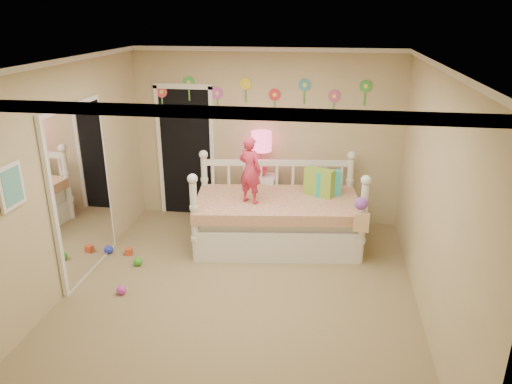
% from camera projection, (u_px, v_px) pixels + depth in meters
% --- Properties ---
extents(floor, '(4.00, 4.50, 0.01)m').
position_uv_depth(floor, '(240.00, 294.00, 5.53)').
color(floor, '#7F684C').
rests_on(floor, ground).
extents(ceiling, '(4.00, 4.50, 0.01)m').
position_uv_depth(ceiling, '(236.00, 63.00, 4.60)').
color(ceiling, white).
rests_on(ceiling, floor).
extents(back_wall, '(4.00, 0.01, 2.60)m').
position_uv_depth(back_wall, '(266.00, 137.00, 7.14)').
color(back_wall, tan).
rests_on(back_wall, floor).
extents(left_wall, '(0.01, 4.50, 2.60)m').
position_uv_depth(left_wall, '(63.00, 180.00, 5.35)').
color(left_wall, tan).
rests_on(left_wall, floor).
extents(right_wall, '(0.01, 4.50, 2.60)m').
position_uv_depth(right_wall, '(434.00, 200.00, 4.78)').
color(right_wall, tan).
rests_on(right_wall, floor).
extents(crown_molding, '(4.00, 4.50, 0.06)m').
position_uv_depth(crown_molding, '(236.00, 66.00, 4.61)').
color(crown_molding, white).
rests_on(crown_molding, ceiling).
extents(daybed, '(2.39, 1.49, 1.22)m').
position_uv_depth(daybed, '(277.00, 203.00, 6.53)').
color(daybed, white).
rests_on(daybed, floor).
extents(pillow_turquoise, '(0.37, 0.24, 0.35)m').
position_uv_depth(pillow_turquoise, '(327.00, 183.00, 6.55)').
color(pillow_turquoise, '#27C6A0').
rests_on(pillow_turquoise, daybed).
extents(pillow_lime, '(0.43, 0.30, 0.38)m').
position_uv_depth(pillow_lime, '(319.00, 182.00, 6.55)').
color(pillow_lime, '#86B838').
rests_on(pillow_lime, daybed).
extents(child, '(0.39, 0.33, 0.90)m').
position_uv_depth(child, '(250.00, 170.00, 6.22)').
color(child, '#CA2E4B').
rests_on(child, daybed).
extents(nightstand, '(0.49, 0.40, 0.76)m').
position_uv_depth(nightstand, '(261.00, 199.00, 7.31)').
color(nightstand, white).
rests_on(nightstand, floor).
extents(table_lamp, '(0.30, 0.30, 0.67)m').
position_uv_depth(table_lamp, '(261.00, 147.00, 7.02)').
color(table_lamp, '#F12056').
rests_on(table_lamp, nightstand).
extents(closet_doorway, '(0.90, 0.04, 2.07)m').
position_uv_depth(closet_doorway, '(186.00, 151.00, 7.40)').
color(closet_doorway, black).
rests_on(closet_doorway, back_wall).
extents(flower_decals, '(3.40, 0.02, 0.50)m').
position_uv_depth(flower_decals, '(260.00, 94.00, 6.92)').
color(flower_decals, '#B2668C').
rests_on(flower_decals, back_wall).
extents(mirror_closet, '(0.07, 1.30, 2.10)m').
position_uv_depth(mirror_closet, '(82.00, 192.00, 5.71)').
color(mirror_closet, white).
rests_on(mirror_closet, left_wall).
extents(wall_picture, '(0.05, 0.34, 0.42)m').
position_uv_depth(wall_picture, '(11.00, 186.00, 4.42)').
color(wall_picture, white).
rests_on(wall_picture, left_wall).
extents(hanging_bag, '(0.20, 0.16, 0.36)m').
position_uv_depth(hanging_bag, '(360.00, 216.00, 5.80)').
color(hanging_bag, beige).
rests_on(hanging_bag, daybed).
extents(toy_scatter, '(1.05, 1.44, 0.11)m').
position_uv_depth(toy_scatter, '(112.00, 261.00, 6.16)').
color(toy_scatter, '#996666').
rests_on(toy_scatter, floor).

